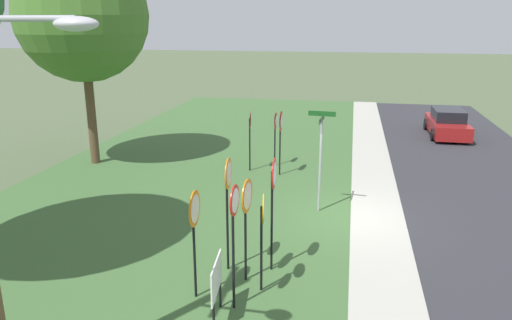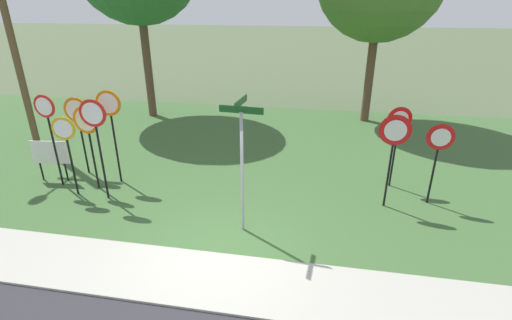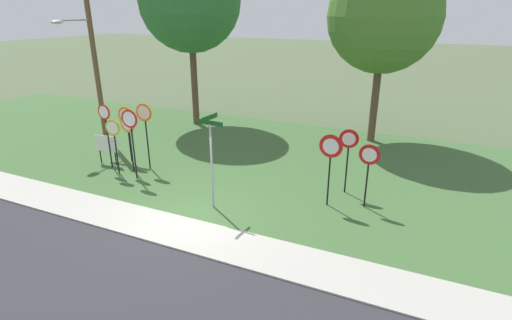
% 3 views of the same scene
% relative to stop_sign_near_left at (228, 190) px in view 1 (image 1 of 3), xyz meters
% --- Properties ---
extents(ground_plane, '(160.00, 160.00, 0.00)m').
position_rel_stop_sign_near_left_xyz_m(ground_plane, '(3.79, -2.83, -2.05)').
color(ground_plane, '#4C5B3D').
extents(sidewalk_strip, '(44.00, 1.60, 0.06)m').
position_rel_stop_sign_near_left_xyz_m(sidewalk_strip, '(3.79, -3.63, -2.02)').
color(sidewalk_strip, '#ADAA9E').
rests_on(sidewalk_strip, ground_plane).
extents(grass_median, '(44.00, 12.00, 0.04)m').
position_rel_stop_sign_near_left_xyz_m(grass_median, '(3.79, 3.17, -2.03)').
color(grass_median, '#3D6033').
rests_on(grass_median, ground_plane).
extents(stop_sign_near_left, '(0.72, 0.11, 2.76)m').
position_rel_stop_sign_near_left_xyz_m(stop_sign_near_left, '(0.00, 0.00, 0.00)').
color(stop_sign_near_left, black).
rests_on(stop_sign_near_left, grass_median).
extents(stop_sign_near_right, '(0.63, 0.10, 2.69)m').
position_rel_stop_sign_near_left_xyz_m(stop_sign_near_right, '(-1.57, -0.52, -0.09)').
color(stop_sign_near_right, black).
rests_on(stop_sign_near_right, grass_median).
extents(stop_sign_far_left, '(0.77, 0.10, 2.42)m').
position_rel_stop_sign_near_left_xyz_m(stop_sign_far_left, '(-1.31, 0.38, -0.24)').
color(stop_sign_far_left, black).
rests_on(stop_sign_far_left, grass_median).
extents(stop_sign_far_center, '(0.62, 0.13, 2.25)m').
position_rel_stop_sign_near_left_xyz_m(stop_sign_far_center, '(-0.79, -0.95, -0.40)').
color(stop_sign_far_center, black).
rests_on(stop_sign_far_center, grass_median).
extents(stop_sign_far_right, '(0.76, 0.11, 2.43)m').
position_rel_stop_sign_near_left_xyz_m(stop_sign_far_right, '(-0.41, -0.52, -0.23)').
color(stop_sign_far_right, black).
rests_on(stop_sign_far_right, grass_median).
extents(stop_sign_center_tall, '(0.71, 0.10, 2.77)m').
position_rel_stop_sign_near_left_xyz_m(stop_sign_center_tall, '(0.18, -1.02, 0.00)').
color(stop_sign_center_tall, black).
rests_on(stop_sign_center_tall, grass_median).
extents(yield_sign_near_left, '(0.67, 0.13, 2.37)m').
position_rel_stop_sign_near_left_xyz_m(yield_sign_near_left, '(7.88, 1.12, -0.25)').
color(yield_sign_near_left, black).
rests_on(yield_sign_near_left, grass_median).
extents(yield_sign_near_right, '(0.78, 0.10, 2.49)m').
position_rel_stop_sign_near_left_xyz_m(yield_sign_near_right, '(7.57, -0.12, -0.14)').
color(yield_sign_near_right, black).
rests_on(yield_sign_near_right, grass_median).
extents(yield_sign_far_left, '(0.69, 0.10, 2.21)m').
position_rel_stop_sign_near_left_xyz_m(yield_sign_far_left, '(8.73, 0.26, -0.37)').
color(yield_sign_far_left, black).
rests_on(yield_sign_far_left, grass_median).
extents(street_name_post, '(0.96, 0.81, 3.16)m').
position_rel_stop_sign_near_left_xyz_m(street_name_post, '(4.14, -1.83, -0.14)').
color(street_name_post, '#9EA0A8').
rests_on(street_name_post, grass_median).
extents(notice_board, '(1.10, 0.14, 1.25)m').
position_rel_stop_sign_near_left_xyz_m(notice_board, '(-1.99, -0.25, -1.17)').
color(notice_board, black).
rests_on(notice_board, grass_median).
extents(oak_tree_right, '(5.12, 5.12, 8.48)m').
position_rel_stop_sign_near_left_xyz_m(oak_tree_right, '(7.72, 7.72, 3.90)').
color(oak_tree_right, brown).
rests_on(oak_tree_right, grass_median).
extents(parked_sedan_distant, '(4.23, 1.91, 1.39)m').
position_rel_stop_sign_near_left_xyz_m(parked_sedan_distant, '(15.90, -7.58, -1.40)').
color(parked_sedan_distant, maroon).
rests_on(parked_sedan_distant, road_asphalt).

